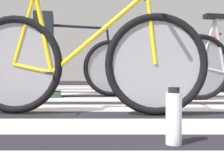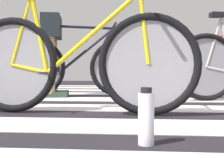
{
  "view_description": "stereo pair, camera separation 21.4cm",
  "coord_description": "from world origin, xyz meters",
  "px_view_note": "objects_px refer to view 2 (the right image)",
  "views": [
    {
      "loc": [
        -0.4,
        -3.0,
        0.32
      ],
      "look_at": [
        -0.41,
        -0.43,
        0.26
      ],
      "focal_mm": 44.64,
      "sensor_mm": 36.0,
      "label": 1
    },
    {
      "loc": [
        -0.19,
        -3.0,
        0.32
      ],
      "look_at": [
        -0.41,
        -0.43,
        0.26
      ],
      "focal_mm": 44.64,
      "sensor_mm": 36.0,
      "label": 2
    }
  ],
  "objects_px": {
    "bicycle_4_of_4": "(199,67)",
    "cyclist_4_of_4": "(179,51)",
    "bicycle_3_of_4": "(77,66)",
    "cyclist_3_of_4": "(52,44)",
    "water_bottle": "(146,117)",
    "bicycle_1_of_4": "(77,61)"
  },
  "relations": [
    {
      "from": "cyclist_4_of_4",
      "to": "bicycle_3_of_4",
      "type": "bearing_deg",
      "value": -131.19
    },
    {
      "from": "bicycle_3_of_4",
      "to": "bicycle_1_of_4",
      "type": "bearing_deg",
      "value": -88.54
    },
    {
      "from": "cyclist_4_of_4",
      "to": "water_bottle",
      "type": "height_order",
      "value": "cyclist_4_of_4"
    },
    {
      "from": "bicycle_4_of_4",
      "to": "cyclist_4_of_4",
      "type": "bearing_deg",
      "value": -180.0
    },
    {
      "from": "bicycle_3_of_4",
      "to": "cyclist_4_of_4",
      "type": "xyz_separation_m",
      "value": [
        1.43,
        1.11,
        0.26
      ]
    },
    {
      "from": "bicycle_3_of_4",
      "to": "bicycle_4_of_4",
      "type": "xyz_separation_m",
      "value": [
        1.73,
        1.06,
        0.0
      ]
    },
    {
      "from": "bicycle_3_of_4",
      "to": "bicycle_4_of_4",
      "type": "bearing_deg",
      "value": 20.97
    },
    {
      "from": "water_bottle",
      "to": "bicycle_1_of_4",
      "type": "bearing_deg",
      "value": 119.46
    },
    {
      "from": "bicycle_3_of_4",
      "to": "cyclist_3_of_4",
      "type": "distance_m",
      "value": 0.41
    },
    {
      "from": "bicycle_1_of_4",
      "to": "water_bottle",
      "type": "distance_m",
      "value": 0.99
    },
    {
      "from": "bicycle_1_of_4",
      "to": "water_bottle",
      "type": "relative_size",
      "value": 7.24
    },
    {
      "from": "cyclist_3_of_4",
      "to": "water_bottle",
      "type": "relative_size",
      "value": 4.19
    },
    {
      "from": "bicycle_3_of_4",
      "to": "cyclist_4_of_4",
      "type": "height_order",
      "value": "cyclist_4_of_4"
    },
    {
      "from": "cyclist_3_of_4",
      "to": "cyclist_4_of_4",
      "type": "bearing_deg",
      "value": 23.64
    },
    {
      "from": "bicycle_1_of_4",
      "to": "water_bottle",
      "type": "xyz_separation_m",
      "value": [
        0.47,
        -0.82,
        -0.27
      ]
    },
    {
      "from": "water_bottle",
      "to": "cyclist_3_of_4",
      "type": "bearing_deg",
      "value": 115.88
    },
    {
      "from": "bicycle_4_of_4",
      "to": "water_bottle",
      "type": "bearing_deg",
      "value": -95.29
    },
    {
      "from": "bicycle_3_of_4",
      "to": "water_bottle",
      "type": "distance_m",
      "value": 2.41
    },
    {
      "from": "bicycle_1_of_4",
      "to": "cyclist_3_of_4",
      "type": "height_order",
      "value": "cyclist_3_of_4"
    },
    {
      "from": "cyclist_4_of_4",
      "to": "cyclist_3_of_4",
      "type": "bearing_deg",
      "value": -135.14
    },
    {
      "from": "bicycle_3_of_4",
      "to": "cyclist_3_of_4",
      "type": "bearing_deg",
      "value": -180.0
    },
    {
      "from": "bicycle_3_of_4",
      "to": "water_bottle",
      "type": "xyz_separation_m",
      "value": [
        0.77,
        -2.27,
        -0.27
      ]
    }
  ]
}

